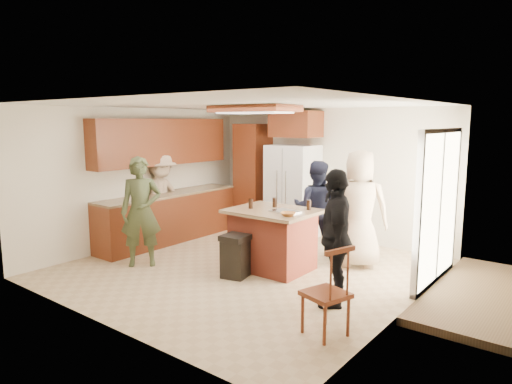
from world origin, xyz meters
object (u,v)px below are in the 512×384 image
Objects in this scene: person_behind_left at (316,208)px; person_side_right at (335,238)px; spindle_chair at (327,295)px; person_behind_right at (359,209)px; refrigerator at (293,191)px; kitchen_island at (273,239)px; person_counter at (161,197)px; person_front_left at (141,212)px; trash_bin at (235,256)px.

person_behind_left is 0.94× the size of person_side_right.
person_side_right is at bearing 113.16° from spindle_chair.
person_behind_right is 1.85× the size of spindle_chair.
person_side_right reaches higher than person_behind_left.
refrigerator is at bearing -60.67° from person_behind_left.
person_behind_left reaches higher than kitchen_island.
spindle_chair is at bearing 81.91° from person_behind_right.
person_behind_left reaches higher than spindle_chair.
spindle_chair is at bearing -98.51° from person_counter.
person_counter is 0.94× the size of refrigerator.
person_front_left reaches higher than trash_bin.
trash_bin is at bearing 57.30° from person_behind_left.
person_front_left is at bearing 174.43° from spindle_chair.
person_behind_left is 0.87× the size of person_behind_right.
person_front_left is 1.01× the size of person_side_right.
person_side_right reaches higher than person_counter.
person_front_left is 1.07× the size of person_behind_left.
kitchen_island is at bearing 71.82° from trash_bin.
person_behind_right is at bearing 43.15° from kitchen_island.
person_behind_left is 1.18m from kitchen_island.
refrigerator reaches higher than trash_bin.
person_behind_right is 3.73m from person_counter.
kitchen_island is at bearing -80.88° from person_counter.
spindle_chair is (2.62, -3.32, -0.45)m from refrigerator.
person_counter is at bearing 163.98° from trash_bin.
refrigerator is 1.81× the size of spindle_chair.
person_counter reaches higher than trash_bin.
trash_bin is (-0.21, -0.64, -0.16)m from kitchen_island.
person_side_right is 3.39m from refrigerator.
trash_bin is at bearing 26.53° from person_behind_right.
kitchen_island is at bearing 17.08° from person_behind_right.
refrigerator is (-0.96, 0.74, 0.10)m from person_behind_left.
kitchen_island is at bearing -65.04° from refrigerator.
person_behind_left reaches higher than trash_bin.
person_side_right is 1.33× the size of kitchen_island.
refrigerator is at bearing 114.96° from kitchen_island.
person_side_right is 1.71× the size of spindle_chair.
person_side_right is at bearing 79.08° from person_behind_right.
person_behind_right is 1.62m from person_side_right.
refrigerator reaches higher than spindle_chair.
person_behind_right is 1.09× the size of person_counter.
person_side_right is 0.94× the size of refrigerator.
person_behind_right reaches higher than person_side_right.
spindle_chair is (1.75, -1.45, -0.02)m from kitchen_island.
kitchen_island is (-0.98, -0.92, -0.44)m from person_behind_right.
person_front_left is 3.17m from person_side_right.
spindle_chair is at bearing 99.79° from person_behind_left.
person_side_right is 1.01× the size of person_counter.
spindle_chair is (4.39, -1.51, -0.39)m from person_counter.
person_counter is 1.70× the size of spindle_chair.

